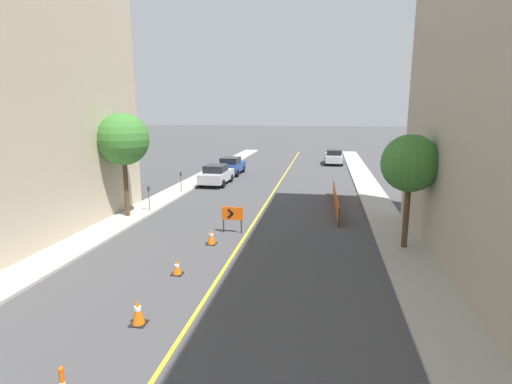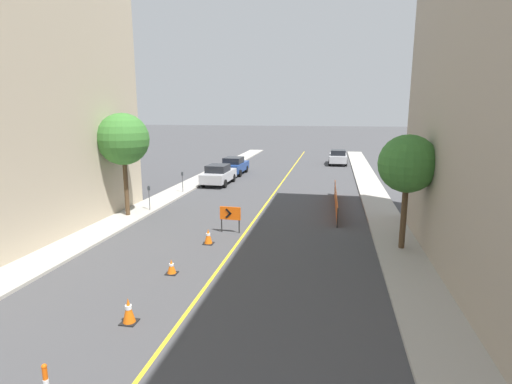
% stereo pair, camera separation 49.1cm
% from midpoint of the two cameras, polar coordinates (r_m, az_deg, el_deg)
% --- Properties ---
extents(lane_stripe, '(0.12, 57.39, 0.01)m').
position_cam_midpoint_polar(lane_stripe, '(29.09, 3.29, 0.13)').
color(lane_stripe, gold).
rests_on(lane_stripe, ground_plane).
extents(sidewalk_left, '(1.88, 57.39, 0.12)m').
position_cam_midpoint_polar(sidewalk_left, '(30.74, -9.55, 0.72)').
color(sidewalk_left, '#ADA89E').
rests_on(sidewalk_left, ground_plane).
extents(sidewalk_right, '(1.88, 57.39, 0.12)m').
position_cam_midpoint_polar(sidewalk_right, '(29.00, 16.92, -0.29)').
color(sidewalk_right, '#ADA89E').
rests_on(sidewalk_right, ground_plane).
extents(traffic_cone_third, '(0.44, 0.44, 0.74)m').
position_cam_midpoint_polar(traffic_cone_third, '(11.96, -16.58, -15.93)').
color(traffic_cone_third, black).
rests_on(traffic_cone_third, ground_plane).
extents(traffic_cone_fourth, '(0.40, 0.40, 0.54)m').
position_cam_midpoint_polar(traffic_cone_fourth, '(14.88, -11.04, -10.44)').
color(traffic_cone_fourth, black).
rests_on(traffic_cone_fourth, ground_plane).
extents(traffic_cone_fifth, '(0.44, 0.44, 0.68)m').
position_cam_midpoint_polar(traffic_cone_fifth, '(17.77, -6.05, -6.34)').
color(traffic_cone_fifth, black).
rests_on(traffic_cone_fifth, ground_plane).
extents(arrow_barricade_primary, '(1.03, 0.11, 1.27)m').
position_cam_midpoint_polar(arrow_barricade_primary, '(19.13, -2.98, -3.23)').
color(arrow_barricade_primary, '#EF560C').
rests_on(arrow_barricade_primary, ground_plane).
extents(safety_mesh_fence, '(0.18, 8.17, 1.03)m').
position_cam_midpoint_polar(safety_mesh_fence, '(24.36, 11.92, -1.15)').
color(safety_mesh_fence, '#EF560C').
rests_on(safety_mesh_fence, ground_plane).
extents(parked_car_curb_near, '(1.94, 4.34, 1.59)m').
position_cam_midpoint_polar(parked_car_curb_near, '(31.67, -4.93, 2.51)').
color(parked_car_curb_near, '#B7B7BC').
rests_on(parked_car_curb_near, ground_plane).
extents(parked_car_curb_mid, '(1.95, 4.35, 1.59)m').
position_cam_midpoint_polar(parked_car_curb_mid, '(36.59, -2.78, 3.77)').
color(parked_car_curb_mid, navy).
rests_on(parked_car_curb_mid, ground_plane).
extents(parked_car_curb_far, '(1.93, 4.30, 1.59)m').
position_cam_midpoint_polar(parked_car_curb_far, '(44.29, 11.94, 4.91)').
color(parked_car_curb_far, '#B7B7BC').
rests_on(parked_car_curb_far, ground_plane).
extents(parking_meter_near_curb, '(0.12, 0.11, 1.44)m').
position_cam_midpoint_polar(parking_meter_near_curb, '(23.69, -14.47, -0.10)').
color(parking_meter_near_curb, '#4C4C51').
rests_on(parking_meter_near_curb, sidewalk_left).
extents(parking_meter_far_curb, '(0.12, 0.11, 1.46)m').
position_cam_midpoint_polar(parking_meter_far_curb, '(28.41, -9.98, 2.03)').
color(parking_meter_far_curb, '#4C4C51').
rests_on(parking_meter_far_curb, sidewalk_left).
extents(street_tree_left_near, '(2.76, 2.76, 5.54)m').
position_cam_midpoint_polar(street_tree_left_near, '(22.45, -17.87, 7.15)').
color(street_tree_left_near, '#4C3823').
rests_on(street_tree_left_near, sidewalk_left).
extents(street_tree_right_near, '(2.35, 2.35, 4.74)m').
position_cam_midpoint_polar(street_tree_right_near, '(17.32, 21.61, 3.70)').
color(street_tree_right_near, '#4C3823').
rests_on(street_tree_right_near, sidewalk_right).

